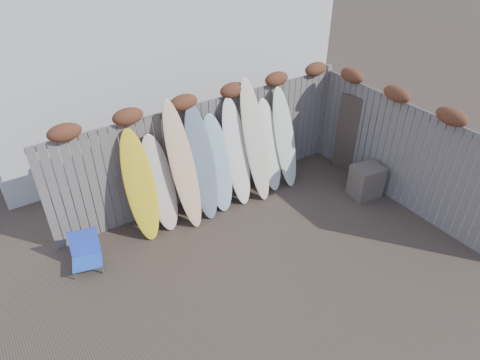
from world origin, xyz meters
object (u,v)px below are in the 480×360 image
lattice_panel (361,139)px  surfboard_0 (140,186)px  beach_chair (86,252)px  wooden_crate (366,181)px

lattice_panel → surfboard_0: bearing=152.9°
beach_chair → wooden_crate: (5.26, -1.10, 0.04)m
beach_chair → wooden_crate: size_ratio=0.93×
lattice_panel → surfboard_0: (-4.53, 0.75, 0.11)m
wooden_crate → lattice_panel: bearing=56.9°
wooden_crate → surfboard_0: size_ratio=0.33×
wooden_crate → surfboard_0: surfboard_0 is taller
wooden_crate → lattice_panel: size_ratio=0.38×
surfboard_0 → wooden_crate: bearing=-14.3°
surfboard_0 → beach_chair: bearing=-161.8°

